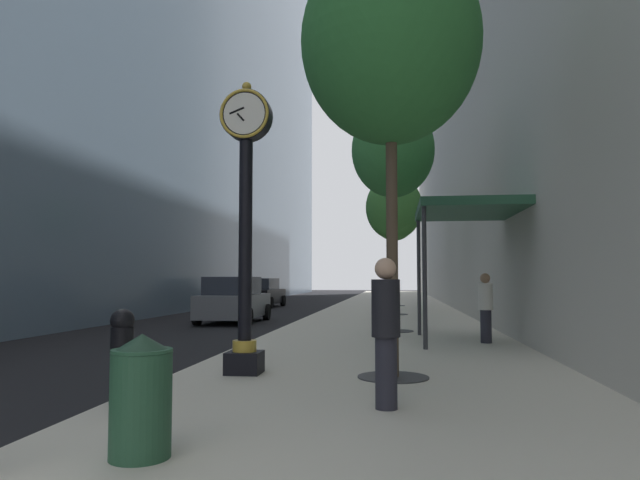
% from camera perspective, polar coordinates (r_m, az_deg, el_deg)
% --- Properties ---
extents(ground_plane, '(110.00, 110.00, 0.00)m').
position_cam_1_polar(ground_plane, '(28.68, 0.26, -7.11)').
color(ground_plane, black).
rests_on(ground_plane, ground).
extents(sidewalk_right, '(6.50, 80.00, 0.14)m').
position_cam_1_polar(sidewalk_right, '(31.45, 6.88, -6.66)').
color(sidewalk_right, beige).
rests_on(sidewalk_right, ground).
extents(street_clock, '(0.84, 0.55, 4.79)m').
position_cam_1_polar(street_clock, '(9.63, -7.29, 2.85)').
color(street_clock, black).
rests_on(street_clock, sidewalk_right).
extents(bollard_second, '(0.29, 0.29, 1.16)m').
position_cam_1_polar(bollard_second, '(7.66, -18.80, -10.48)').
color(bollard_second, black).
rests_on(bollard_second, sidewalk_right).
extents(street_tree_near, '(2.87, 2.87, 6.96)m').
position_cam_1_polar(street_tree_near, '(9.90, 6.90, 18.56)').
color(street_tree_near, '#333335').
rests_on(street_tree_near, sidewalk_right).
extents(street_tree_mid_near, '(2.44, 2.44, 6.71)m').
position_cam_1_polar(street_tree_mid_near, '(17.53, 7.14, 8.60)').
color(street_tree_mid_near, '#333335').
rests_on(street_tree_mid_near, sidewalk_right).
extents(street_tree_mid_far, '(2.42, 2.42, 5.96)m').
position_cam_1_polar(street_tree_mid_far, '(25.27, 7.24, 3.12)').
color(street_tree_mid_far, '#333335').
rests_on(street_tree_mid_far, sidewalk_right).
extents(street_tree_far, '(2.56, 2.56, 6.59)m').
position_cam_1_polar(street_tree_far, '(33.24, 7.27, 2.41)').
color(street_tree_far, '#333335').
rests_on(street_tree_far, sidewalk_right).
extents(trash_bin, '(0.53, 0.53, 1.05)m').
position_cam_1_polar(trash_bin, '(5.39, -17.08, -14.18)').
color(trash_bin, '#234C33').
rests_on(trash_bin, sidewalk_right).
extents(pedestrian_walking, '(0.47, 0.47, 1.77)m').
position_cam_1_polar(pedestrian_walking, '(7.01, 6.45, -8.50)').
color(pedestrian_walking, '#23232D').
rests_on(pedestrian_walking, sidewalk_right).
extents(pedestrian_by_clock, '(0.38, 0.38, 1.65)m').
position_cam_1_polar(pedestrian_by_clock, '(14.49, 15.88, -6.22)').
color(pedestrian_by_clock, '#23232D').
rests_on(pedestrian_by_clock, sidewalk_right).
extents(storefront_awning, '(2.40, 3.60, 3.30)m').
position_cam_1_polar(storefront_awning, '(14.67, 14.04, 2.66)').
color(storefront_awning, '#235138').
rests_on(storefront_awning, sidewalk_right).
extents(car_black_near, '(2.24, 4.55, 1.67)m').
position_cam_1_polar(car_black_near, '(34.17, -5.78, -5.19)').
color(car_black_near, black).
rests_on(car_black_near, ground).
extents(car_grey_mid, '(2.09, 4.33, 1.73)m').
position_cam_1_polar(car_grey_mid, '(22.41, -8.43, -5.86)').
color(car_grey_mid, slate).
rests_on(car_grey_mid, ground).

